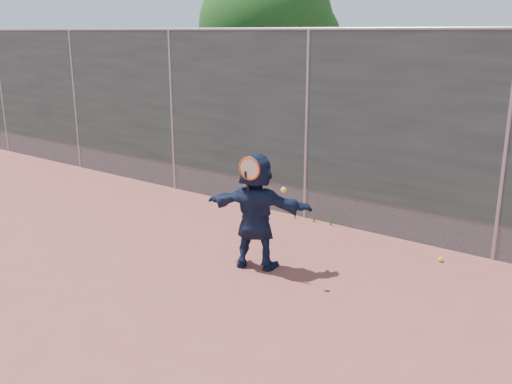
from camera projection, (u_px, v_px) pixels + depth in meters
The scene contains 7 objects.
ground at pixel (146, 291), 6.75m from camera, with size 80.00×80.00×0.00m, color #9E4C42.
player at pixel (256, 211), 7.26m from camera, with size 1.40×0.45×1.51m, color #16213D.
ball_ground at pixel (441, 259), 7.59m from camera, with size 0.07×0.07×0.07m, color yellow.
fence at pixel (307, 122), 9.00m from camera, with size 20.00×0.06×3.03m.
swing_action at pixel (253, 172), 6.89m from camera, with size 0.69×0.13×0.51m.
tree_left at pixel (273, 33), 12.63m from camera, with size 3.15×3.00×4.53m.
weed_clump at pixel (316, 214), 9.14m from camera, with size 0.68×0.07×0.30m.
Camera 1 is at (4.77, -4.13, 2.96)m, focal length 40.00 mm.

